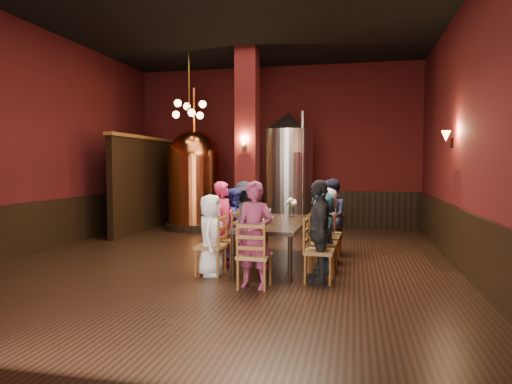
% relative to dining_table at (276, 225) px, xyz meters
% --- Properties ---
extents(room, '(10.00, 10.02, 4.50)m').
position_rel_dining_table_xyz_m(room, '(-0.90, 0.12, 1.56)').
color(room, black).
rests_on(room, ground).
extents(wainscot_right, '(0.08, 9.90, 1.00)m').
position_rel_dining_table_xyz_m(wainscot_right, '(3.06, 0.12, -0.19)').
color(wainscot_right, black).
rests_on(wainscot_right, ground).
extents(wainscot_back, '(7.90, 0.08, 1.00)m').
position_rel_dining_table_xyz_m(wainscot_back, '(-0.90, 5.08, -0.19)').
color(wainscot_back, black).
rests_on(wainscot_back, ground).
extents(wainscot_left, '(0.08, 9.90, 1.00)m').
position_rel_dining_table_xyz_m(wainscot_left, '(-4.86, 0.12, -0.19)').
color(wainscot_left, black).
rests_on(wainscot_left, ground).
extents(column, '(0.58, 0.58, 4.50)m').
position_rel_dining_table_xyz_m(column, '(-1.20, 2.92, 1.56)').
color(column, '#450E0F').
rests_on(column, ground).
extents(partition, '(0.22, 3.50, 2.40)m').
position_rel_dining_table_xyz_m(partition, '(-4.10, 3.32, 0.51)').
color(partition, black).
rests_on(partition, ground).
extents(pendant_cluster, '(0.90, 0.90, 1.70)m').
position_rel_dining_table_xyz_m(pendant_cluster, '(-2.70, 3.02, 2.41)').
color(pendant_cluster, '#A57226').
rests_on(pendant_cluster, room).
extents(sconce_wall, '(0.20, 0.20, 0.36)m').
position_rel_dining_table_xyz_m(sconce_wall, '(3.00, 0.92, 1.51)').
color(sconce_wall, black).
rests_on(sconce_wall, room).
extents(sconce_column, '(0.20, 0.20, 0.36)m').
position_rel_dining_table_xyz_m(sconce_column, '(-1.20, 2.62, 1.51)').
color(sconce_column, black).
rests_on(sconce_column, column).
extents(dining_table, '(1.08, 2.43, 0.75)m').
position_rel_dining_table_xyz_m(dining_table, '(0.00, 0.00, 0.00)').
color(dining_table, black).
rests_on(dining_table, ground).
extents(chair_0, '(0.47, 0.47, 0.92)m').
position_rel_dining_table_xyz_m(chair_0, '(-0.88, -0.97, -0.23)').
color(chair_0, brown).
rests_on(chair_0, ground).
extents(person_0, '(0.46, 0.65, 1.27)m').
position_rel_dining_table_xyz_m(person_0, '(-0.88, -0.97, -0.05)').
color(person_0, white).
rests_on(person_0, ground).
extents(chair_1, '(0.47, 0.47, 0.92)m').
position_rel_dining_table_xyz_m(chair_1, '(-0.86, -0.30, -0.23)').
color(chair_1, brown).
rests_on(chair_1, ground).
extents(person_1, '(0.44, 0.58, 1.45)m').
position_rel_dining_table_xyz_m(person_1, '(-0.86, -0.30, 0.04)').
color(person_1, '#CB2251').
rests_on(person_1, ground).
extents(chair_2, '(0.47, 0.47, 0.92)m').
position_rel_dining_table_xyz_m(chair_2, '(-0.84, 0.36, -0.23)').
color(chair_2, brown).
rests_on(chair_2, ground).
extents(person_2, '(0.37, 0.66, 1.30)m').
position_rel_dining_table_xyz_m(person_2, '(-0.84, 0.36, -0.04)').
color(person_2, navy).
rests_on(person_2, ground).
extents(chair_3, '(0.47, 0.47, 0.92)m').
position_rel_dining_table_xyz_m(chair_3, '(-0.82, 1.03, -0.23)').
color(chair_3, brown).
rests_on(chair_3, ground).
extents(person_3, '(0.62, 0.97, 1.41)m').
position_rel_dining_table_xyz_m(person_3, '(-0.82, 1.03, 0.02)').
color(person_3, black).
rests_on(person_3, ground).
extents(chair_4, '(0.47, 0.47, 0.92)m').
position_rel_dining_table_xyz_m(chair_4, '(0.82, -1.03, -0.23)').
color(chair_4, brown).
rests_on(chair_4, ground).
extents(person_4, '(0.49, 0.93, 1.52)m').
position_rel_dining_table_xyz_m(person_4, '(0.82, -1.03, 0.07)').
color(person_4, black).
rests_on(person_4, ground).
extents(chair_5, '(0.47, 0.47, 0.92)m').
position_rel_dining_table_xyz_m(chair_5, '(0.84, -0.36, -0.23)').
color(chair_5, brown).
rests_on(chair_5, ground).
extents(person_5, '(0.56, 1.24, 1.29)m').
position_rel_dining_table_xyz_m(person_5, '(0.84, -0.36, -0.04)').
color(person_5, teal).
rests_on(person_5, ground).
extents(chair_6, '(0.47, 0.47, 0.92)m').
position_rel_dining_table_xyz_m(chair_6, '(0.86, 0.30, -0.23)').
color(chair_6, brown).
rests_on(chair_6, ground).
extents(person_6, '(0.57, 0.73, 1.33)m').
position_rel_dining_table_xyz_m(person_6, '(0.86, 0.30, -0.02)').
color(person_6, beige).
rests_on(person_6, ground).
extents(chair_7, '(0.47, 0.47, 0.92)m').
position_rel_dining_table_xyz_m(chair_7, '(0.88, 0.97, -0.23)').
color(chair_7, brown).
rests_on(chair_7, ground).
extents(person_7, '(0.46, 0.76, 1.47)m').
position_rel_dining_table_xyz_m(person_7, '(0.88, 0.97, 0.05)').
color(person_7, '#181B31').
rests_on(person_7, ground).
extents(chair_8, '(0.47, 0.47, 0.92)m').
position_rel_dining_table_xyz_m(chair_8, '(-0.05, -1.55, -0.23)').
color(chair_8, brown).
rests_on(chair_8, ground).
extents(person_8, '(0.62, 0.48, 1.51)m').
position_rel_dining_table_xyz_m(person_8, '(-0.05, -1.55, 0.07)').
color(person_8, '#7E2A4B').
rests_on(person_8, ground).
extents(copper_kettle, '(1.59, 1.59, 3.76)m').
position_rel_dining_table_xyz_m(copper_kettle, '(-2.89, 3.90, 0.69)').
color(copper_kettle, black).
rests_on(copper_kettle, ground).
extents(steel_vessel, '(1.31, 1.31, 3.05)m').
position_rel_dining_table_xyz_m(steel_vessel, '(-0.36, 3.91, 0.84)').
color(steel_vessel, '#B2B2B7').
rests_on(steel_vessel, ground).
extents(rose_vase, '(0.21, 0.21, 0.37)m').
position_rel_dining_table_xyz_m(rose_vase, '(0.15, 0.80, 0.30)').
color(rose_vase, white).
rests_on(rose_vase, dining_table).
extents(wine_glass_0, '(0.07, 0.07, 0.17)m').
position_rel_dining_table_xyz_m(wine_glass_0, '(-0.25, 0.75, 0.15)').
color(wine_glass_0, white).
rests_on(wine_glass_0, dining_table).
extents(wine_glass_1, '(0.07, 0.07, 0.17)m').
position_rel_dining_table_xyz_m(wine_glass_1, '(-0.04, -0.31, 0.15)').
color(wine_glass_1, white).
rests_on(wine_glass_1, dining_table).
extents(wine_glass_2, '(0.07, 0.07, 0.17)m').
position_rel_dining_table_xyz_m(wine_glass_2, '(-0.31, 0.34, 0.15)').
color(wine_glass_2, white).
rests_on(wine_glass_2, dining_table).
extents(wine_glass_3, '(0.07, 0.07, 0.17)m').
position_rel_dining_table_xyz_m(wine_glass_3, '(-0.24, -0.14, 0.15)').
color(wine_glass_3, white).
rests_on(wine_glass_3, dining_table).
extents(wine_glass_4, '(0.07, 0.07, 0.17)m').
position_rel_dining_table_xyz_m(wine_glass_4, '(-0.16, -0.11, 0.15)').
color(wine_glass_4, white).
rests_on(wine_glass_4, dining_table).
extents(wine_glass_5, '(0.07, 0.07, 0.17)m').
position_rel_dining_table_xyz_m(wine_glass_5, '(-0.05, -0.94, 0.15)').
color(wine_glass_5, white).
rests_on(wine_glass_5, dining_table).
extents(wine_glass_6, '(0.07, 0.07, 0.17)m').
position_rel_dining_table_xyz_m(wine_glass_6, '(0.00, -0.36, 0.15)').
color(wine_glass_6, white).
rests_on(wine_glass_6, dining_table).
extents(wine_glass_7, '(0.07, 0.07, 0.17)m').
position_rel_dining_table_xyz_m(wine_glass_7, '(0.16, -0.47, 0.15)').
color(wine_glass_7, white).
rests_on(wine_glass_7, dining_table).
extents(wine_glass_8, '(0.07, 0.07, 0.17)m').
position_rel_dining_table_xyz_m(wine_glass_8, '(-0.25, 0.50, 0.15)').
color(wine_glass_8, white).
rests_on(wine_glass_8, dining_table).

